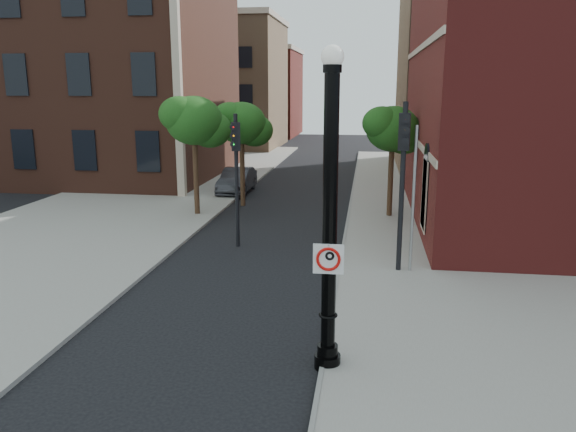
% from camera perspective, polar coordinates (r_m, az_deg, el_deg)
% --- Properties ---
extents(ground, '(120.00, 120.00, 0.00)m').
position_cam_1_polar(ground, '(13.34, -5.23, -13.09)').
color(ground, black).
rests_on(ground, ground).
extents(sidewalk_right, '(8.00, 60.00, 0.12)m').
position_cam_1_polar(sidewalk_right, '(22.63, 15.85, -2.37)').
color(sidewalk_right, gray).
rests_on(sidewalk_right, ground).
extents(sidewalk_left, '(10.00, 50.00, 0.12)m').
position_cam_1_polar(sidewalk_left, '(32.46, -13.44, 2.32)').
color(sidewalk_left, gray).
rests_on(sidewalk_left, ground).
extents(curb_edge, '(0.10, 60.00, 0.14)m').
position_cam_1_polar(curb_edge, '(22.42, 5.80, -2.05)').
color(curb_edge, gray).
rests_on(curb_edge, ground).
extents(victorian_building, '(18.60, 14.60, 17.95)m').
position_cam_1_polar(victorian_building, '(40.41, -20.56, 16.27)').
color(victorian_building, '#572D20').
rests_on(victorian_building, ground).
extents(bg_building_tan_a, '(12.00, 12.00, 12.00)m').
position_cam_1_polar(bg_building_tan_a, '(57.60, -6.98, 13.00)').
color(bg_building_tan_a, '#8F6C4E').
rests_on(bg_building_tan_a, ground).
extents(bg_building_red, '(12.00, 12.00, 10.00)m').
position_cam_1_polar(bg_building_red, '(71.22, -3.98, 12.23)').
color(bg_building_red, maroon).
rests_on(bg_building_red, ground).
extents(bg_building_tan_b, '(22.00, 14.00, 14.00)m').
position_cam_1_polar(bg_building_tan_b, '(43.69, 26.39, 13.15)').
color(bg_building_tan_b, '#8F6C4E').
rests_on(bg_building_tan_b, ground).
extents(lamppost, '(0.56, 0.56, 6.63)m').
position_cam_1_polar(lamppost, '(11.33, 4.25, -1.31)').
color(lamppost, black).
rests_on(lamppost, ground).
extents(no_parking_sign, '(0.63, 0.07, 0.62)m').
position_cam_1_polar(no_parking_sign, '(11.33, 4.14, -4.36)').
color(no_parking_sign, white).
rests_on(no_parking_sign, ground).
extents(parked_car, '(1.50, 4.27, 1.40)m').
position_cam_1_polar(parked_car, '(31.87, -5.21, 3.60)').
color(parked_car, '#2E2E33').
rests_on(parked_car, ground).
extents(traffic_signal_left, '(0.38, 0.43, 4.93)m').
position_cam_1_polar(traffic_signal_left, '(20.59, -5.30, 5.85)').
color(traffic_signal_left, black).
rests_on(traffic_signal_left, ground).
extents(traffic_signal_right, '(0.38, 0.46, 5.43)m').
position_cam_1_polar(traffic_signal_right, '(17.69, 11.63, 5.58)').
color(traffic_signal_right, black).
rests_on(traffic_signal_right, ground).
extents(utility_pole, '(0.09, 0.09, 4.74)m').
position_cam_1_polar(utility_pole, '(17.87, 12.60, 1.42)').
color(utility_pole, '#999999').
rests_on(utility_pole, ground).
extents(street_tree_a, '(3.04, 2.75, 5.48)m').
position_cam_1_polar(street_tree_a, '(25.90, -9.42, 9.41)').
color(street_tree_a, '#322014').
rests_on(street_tree_a, ground).
extents(street_tree_b, '(2.86, 2.59, 5.16)m').
position_cam_1_polar(street_tree_b, '(28.00, -4.65, 9.27)').
color(street_tree_b, '#322014').
rests_on(street_tree_b, ground).
extents(street_tree_c, '(2.80, 2.53, 5.05)m').
position_cam_1_polar(street_tree_c, '(25.63, 10.64, 8.56)').
color(street_tree_c, '#322014').
rests_on(street_tree_c, ground).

